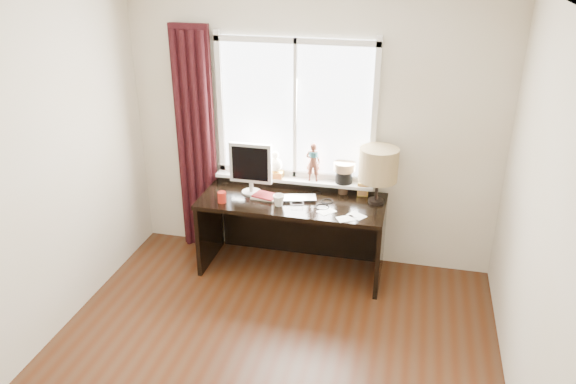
% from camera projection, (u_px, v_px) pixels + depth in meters
% --- Properties ---
extents(ceiling, '(3.50, 4.00, 0.00)m').
position_uv_depth(ceiling, '(242.00, 10.00, 2.92)').
color(ceiling, white).
rests_on(ceiling, wall_back).
extents(wall_back, '(3.50, 0.00, 2.60)m').
position_uv_depth(wall_back, '(312.00, 131.00, 5.23)').
color(wall_back, beige).
rests_on(wall_back, ground).
extents(wall_left, '(0.00, 4.00, 2.60)m').
position_uv_depth(wall_left, '(4.00, 202.00, 3.83)').
color(wall_left, beige).
rests_on(wall_left, ground).
extents(wall_right, '(0.00, 4.00, 2.60)m').
position_uv_depth(wall_right, '(553.00, 265.00, 3.09)').
color(wall_right, beige).
rests_on(wall_right, ground).
extents(laptop, '(0.41, 0.32, 0.03)m').
position_uv_depth(laptop, '(297.00, 198.00, 5.14)').
color(laptop, silver).
rests_on(laptop, desk).
extents(mug, '(0.15, 0.15, 0.11)m').
position_uv_depth(mug, '(279.00, 200.00, 5.02)').
color(mug, white).
rests_on(mug, desk).
extents(red_cup, '(0.08, 0.08, 0.10)m').
position_uv_depth(red_cup, '(222.00, 197.00, 5.08)').
color(red_cup, maroon).
rests_on(red_cup, desk).
extents(window, '(1.52, 0.20, 1.40)m').
position_uv_depth(window, '(297.00, 131.00, 5.21)').
color(window, white).
rests_on(window, ground).
extents(curtain, '(0.38, 0.09, 2.25)m').
position_uv_depth(curtain, '(196.00, 144.00, 5.46)').
color(curtain, black).
rests_on(curtain, floor).
extents(desk, '(1.70, 0.70, 0.75)m').
position_uv_depth(desk, '(294.00, 219.00, 5.34)').
color(desk, black).
rests_on(desk, floor).
extents(monitor, '(0.40, 0.18, 0.49)m').
position_uv_depth(monitor, '(251.00, 165.00, 5.17)').
color(monitor, beige).
rests_on(monitor, desk).
extents(notebook_stack, '(0.25, 0.20, 0.03)m').
position_uv_depth(notebook_stack, '(265.00, 196.00, 5.18)').
color(notebook_stack, beige).
rests_on(notebook_stack, desk).
extents(brush_holder, '(0.09, 0.09, 0.25)m').
position_uv_depth(brush_holder, '(343.00, 187.00, 5.26)').
color(brush_holder, black).
rests_on(brush_holder, desk).
extents(icon_frame, '(0.10, 0.03, 0.13)m').
position_uv_depth(icon_frame, '(363.00, 190.00, 5.19)').
color(icon_frame, gold).
rests_on(icon_frame, desk).
extents(table_lamp, '(0.35, 0.35, 0.52)m').
position_uv_depth(table_lamp, '(378.00, 165.00, 4.95)').
color(table_lamp, black).
rests_on(table_lamp, desk).
extents(loose_papers, '(0.45, 0.28, 0.00)m').
position_uv_depth(loose_papers, '(343.00, 215.00, 4.86)').
color(loose_papers, white).
rests_on(loose_papers, desk).
extents(desk_cables, '(0.25, 0.44, 0.01)m').
position_uv_depth(desk_cables, '(322.00, 201.00, 5.11)').
color(desk_cables, black).
rests_on(desk_cables, desk).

